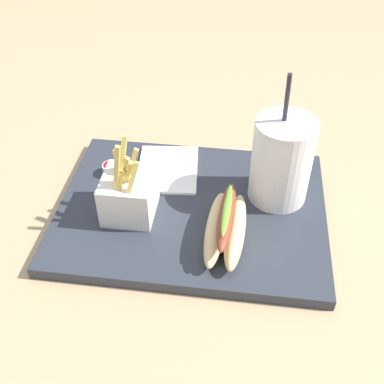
{
  "coord_description": "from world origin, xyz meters",
  "views": [
    {
      "loc": [
        -0.07,
        0.57,
        0.56
      ],
      "look_at": [
        0.0,
        0.0,
        0.05
      ],
      "focal_mm": 44.39,
      "sensor_mm": 36.0,
      "label": 1
    }
  ],
  "objects_px": {
    "fries_basket": "(129,194)",
    "napkin_stack": "(168,169)",
    "ketchup_cup_1": "(111,169)",
    "hot_dog_1": "(226,226)",
    "soda_cup": "(281,161)"
  },
  "relations": [
    {
      "from": "napkin_stack",
      "to": "soda_cup",
      "type": "bearing_deg",
      "value": 167.58
    },
    {
      "from": "hot_dog_1",
      "to": "napkin_stack",
      "type": "distance_m",
      "value": 0.19
    },
    {
      "from": "fries_basket",
      "to": "ketchup_cup_1",
      "type": "xyz_separation_m",
      "value": [
        0.06,
        -0.09,
        -0.03
      ]
    },
    {
      "from": "soda_cup",
      "to": "napkin_stack",
      "type": "bearing_deg",
      "value": -12.42
    },
    {
      "from": "soda_cup",
      "to": "napkin_stack",
      "type": "distance_m",
      "value": 0.21
    },
    {
      "from": "hot_dog_1",
      "to": "napkin_stack",
      "type": "xyz_separation_m",
      "value": [
        0.12,
        -0.15,
        -0.02
      ]
    },
    {
      "from": "ketchup_cup_1",
      "to": "hot_dog_1",
      "type": "bearing_deg",
      "value": 148.69
    },
    {
      "from": "soda_cup",
      "to": "fries_basket",
      "type": "distance_m",
      "value": 0.25
    },
    {
      "from": "ketchup_cup_1",
      "to": "napkin_stack",
      "type": "xyz_separation_m",
      "value": [
        -0.1,
        -0.02,
        -0.01
      ]
    },
    {
      "from": "hot_dog_1",
      "to": "ketchup_cup_1",
      "type": "relative_size",
      "value": 5.13
    },
    {
      "from": "fries_basket",
      "to": "hot_dog_1",
      "type": "distance_m",
      "value": 0.16
    },
    {
      "from": "soda_cup",
      "to": "napkin_stack",
      "type": "xyz_separation_m",
      "value": [
        0.19,
        -0.04,
        -0.07
      ]
    },
    {
      "from": "ketchup_cup_1",
      "to": "soda_cup",
      "type": "bearing_deg",
      "value": 176.12
    },
    {
      "from": "fries_basket",
      "to": "napkin_stack",
      "type": "relative_size",
      "value": 1.11
    },
    {
      "from": "ketchup_cup_1",
      "to": "napkin_stack",
      "type": "bearing_deg",
      "value": -166.7
    }
  ]
}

